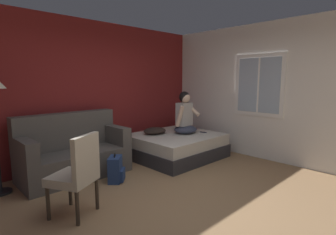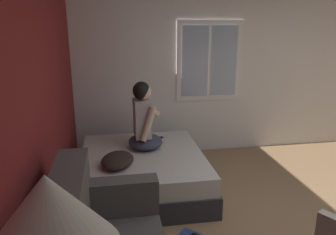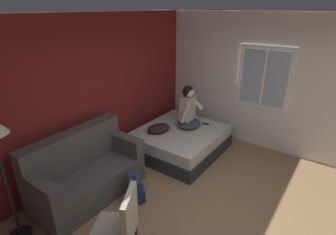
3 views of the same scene
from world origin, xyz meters
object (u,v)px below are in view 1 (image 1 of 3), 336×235
Objects in this scene: person_seated at (185,116)px; throw_pillow at (155,131)px; couch at (73,153)px; backpack at (116,170)px; bed at (176,146)px; side_chair at (77,172)px; cell_phone at (203,132)px.

throw_pillow is (-0.53, 0.36, -0.29)m from person_seated.
person_seated is at bearing -33.98° from throw_pillow.
couch is 0.83m from backpack.
couch is 3.73× the size of backpack.
bed is 1.75× the size of side_chair.
person_seated reaches higher than side_chair.
person_seated reaches higher than backpack.
backpack is at bearing -170.29° from bed.
side_chair is at bearing -146.74° from backpack.
backpack is at bearing 169.90° from cell_phone.
backpack is at bearing 33.26° from side_chair.
bed is 0.64m from person_seated.
couch is at bearing 116.16° from backpack.
person_seated is at bearing 16.53° from side_chair.
couch is at bearing 67.67° from side_chair.
bed is 0.67m from cell_phone.
side_chair is 3.13m from cell_phone.
backpack is 2.21m from cell_phone.
side_chair is at bearing -152.19° from throw_pillow.
person_seated is (2.22, -0.49, 0.44)m from couch.
side_chair is at bearing -179.34° from cell_phone.
person_seated reaches higher than cell_phone.
side_chair is at bearing -161.11° from bed.
couch is 1.42m from side_chair.
cell_phone is (3.08, 0.59, -0.05)m from side_chair.
throw_pillow is at bearing 146.02° from person_seated.
cell_phone reaches higher than backpack.
couch reaches higher than backpack.
couch is at bearing 167.52° from person_seated.
person_seated is 1.82× the size of throw_pillow.
backpack is 1.50m from throw_pillow.
throw_pillow is (1.69, -0.13, 0.16)m from couch.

